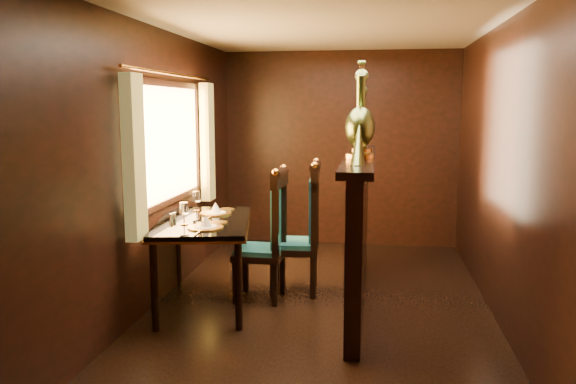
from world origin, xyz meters
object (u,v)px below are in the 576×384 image
object	(u,v)px
dining_table	(204,228)
chair_left	(307,224)
peacock_right	(362,116)
chair_right	(272,231)
peacock_left	(360,109)

from	to	relation	value
dining_table	chair_left	bearing A→B (deg)	18.11
dining_table	peacock_right	world-z (taller)	peacock_right
chair_right	peacock_left	bearing A→B (deg)	-13.43
chair_left	chair_right	bearing A→B (deg)	-144.03
dining_table	chair_left	distance (m)	1.00
dining_table	chair_left	xyz separation A→B (m)	(0.87, 0.49, -0.04)
chair_right	peacock_right	world-z (taller)	peacock_right
peacock_left	peacock_right	xyz separation A→B (m)	(0.00, 0.68, -0.07)
chair_right	peacock_left	world-z (taller)	peacock_left
dining_table	peacock_right	xyz separation A→B (m)	(1.38, 0.70, 0.99)
peacock_right	chair_right	bearing A→B (deg)	-150.17
peacock_left	peacock_right	world-z (taller)	peacock_left
dining_table	chair_right	size ratio (longest dim) A/B	1.17
dining_table	chair_left	world-z (taller)	chair_left
chair_left	chair_right	world-z (taller)	chair_left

